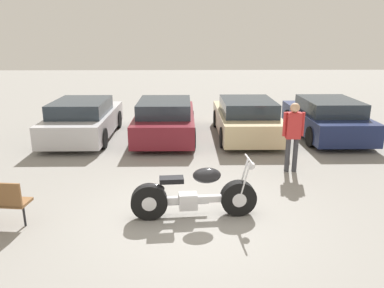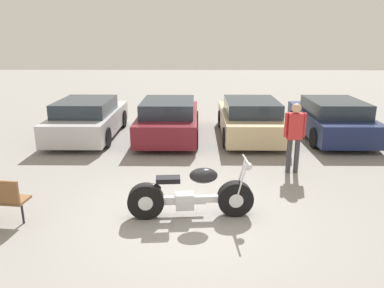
{
  "view_description": "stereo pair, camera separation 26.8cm",
  "coord_description": "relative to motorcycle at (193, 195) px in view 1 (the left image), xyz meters",
  "views": [
    {
      "loc": [
        -0.15,
        -6.32,
        3.29
      ],
      "look_at": [
        0.0,
        1.99,
        0.85
      ],
      "focal_mm": 35.0,
      "sensor_mm": 36.0,
      "label": 1
    },
    {
      "loc": [
        0.12,
        -6.32,
        3.29
      ],
      "look_at": [
        0.0,
        1.99,
        0.85
      ],
      "focal_mm": 35.0,
      "sensor_mm": 36.0,
      "label": 2
    }
  ],
  "objects": [
    {
      "name": "parked_car_champagne",
      "position": [
        1.88,
        5.71,
        0.18
      ],
      "size": [
        1.93,
        4.2,
        1.28
      ],
      "color": "#C6B284",
      "rests_on": "ground_plane"
    },
    {
      "name": "parked_car_maroon",
      "position": [
        -0.8,
        5.63,
        0.18
      ],
      "size": [
        1.93,
        4.2,
        1.28
      ],
      "color": "maroon",
      "rests_on": "ground_plane"
    },
    {
      "name": "ground_plane",
      "position": [
        0.01,
        -0.06,
        -0.44
      ],
      "size": [
        60.0,
        60.0,
        0.0
      ],
      "primitive_type": "plane",
      "color": "gray"
    },
    {
      "name": "motorcycle",
      "position": [
        0.0,
        0.0,
        0.0
      ],
      "size": [
        2.35,
        0.62,
        1.11
      ],
      "color": "black",
      "rests_on": "ground_plane"
    },
    {
      "name": "parked_car_navy",
      "position": [
        4.55,
        5.73,
        0.18
      ],
      "size": [
        1.93,
        4.2,
        1.28
      ],
      "color": "#19234C",
      "rests_on": "ground_plane"
    },
    {
      "name": "parked_car_silver",
      "position": [
        -3.48,
        5.67,
        0.18
      ],
      "size": [
        1.93,
        4.2,
        1.28
      ],
      "color": "#BCBCC1",
      "rests_on": "ground_plane"
    },
    {
      "name": "person_standing",
      "position": [
        2.48,
        2.37,
        0.59
      ],
      "size": [
        0.52,
        0.23,
        1.73
      ],
      "color": "#38383D",
      "rests_on": "ground_plane"
    }
  ]
}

